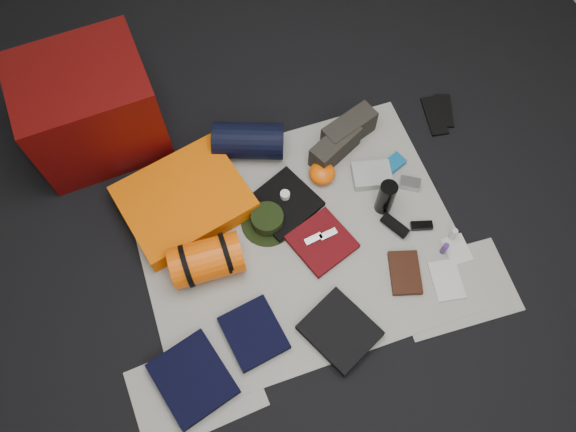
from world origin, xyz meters
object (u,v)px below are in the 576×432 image
object	(u,v)px
red_cabinet	(91,108)
navy_duffel	(248,141)
water_bottle	(386,197)
sleeping_pad	(184,200)
paperback_book	(405,273)
stuff_sack	(207,260)
compact_camera	(410,184)

from	to	relation	value
red_cabinet	navy_duffel	distance (m)	0.84
red_cabinet	water_bottle	distance (m)	1.61
sleeping_pad	paperback_book	xyz separation A→B (m)	(0.94, -0.73, -0.04)
red_cabinet	navy_duffel	xyz separation A→B (m)	(0.74, -0.35, -0.17)
red_cabinet	water_bottle	world-z (taller)	red_cabinet
navy_duffel	water_bottle	bearing A→B (deg)	-24.75
red_cabinet	stuff_sack	bearing A→B (deg)	-73.71
navy_duffel	water_bottle	world-z (taller)	water_bottle
compact_camera	paperback_book	xyz separation A→B (m)	(-0.23, -0.46, -0.01)
red_cabinet	stuff_sack	distance (m)	1.02
water_bottle	compact_camera	xyz separation A→B (m)	(0.19, 0.07, -0.09)
stuff_sack	water_bottle	distance (m)	0.97
red_cabinet	stuff_sack	xyz separation A→B (m)	(0.34, -0.95, -0.16)
navy_duffel	compact_camera	xyz separation A→B (m)	(0.75, -0.50, -0.08)
sleeping_pad	water_bottle	size ratio (longest dim) A/B	2.73
red_cabinet	sleeping_pad	bearing A→B (deg)	-64.08
navy_duffel	water_bottle	size ratio (longest dim) A/B	1.67
sleeping_pad	navy_duffel	size ratio (longest dim) A/B	1.64
paperback_book	navy_duffel	bearing A→B (deg)	135.39
water_bottle	paperback_book	world-z (taller)	water_bottle
red_cabinet	paperback_book	bearing A→B (deg)	-49.47
navy_duffel	paperback_book	bearing A→B (deg)	-40.82
sleeping_pad	stuff_sack	world-z (taller)	stuff_sack
compact_camera	paperback_book	bearing A→B (deg)	-85.22
stuff_sack	compact_camera	size ratio (longest dim) A/B	3.25
stuff_sack	red_cabinet	bearing A→B (deg)	109.90
red_cabinet	compact_camera	size ratio (longest dim) A/B	6.06
sleeping_pad	paperback_book	bearing A→B (deg)	-37.91
water_bottle	compact_camera	world-z (taller)	water_bottle
red_cabinet	sleeping_pad	size ratio (longest dim) A/B	1.05
stuff_sack	compact_camera	world-z (taller)	stuff_sack
sleeping_pad	navy_duffel	xyz separation A→B (m)	(0.42, 0.22, 0.04)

